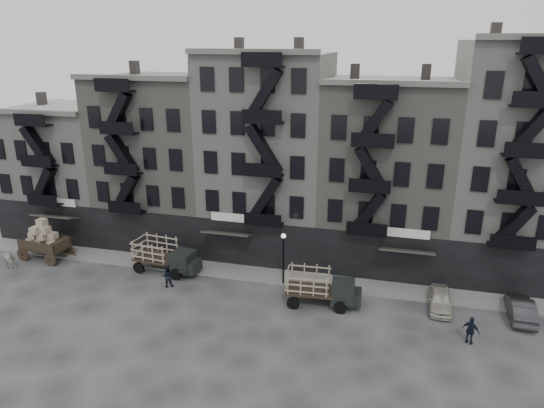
% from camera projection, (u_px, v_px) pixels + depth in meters
% --- Properties ---
extents(ground, '(140.00, 140.00, 0.00)m').
position_uv_depth(ground, '(236.00, 296.00, 35.84)').
color(ground, '#38383A').
rests_on(ground, ground).
extents(sidewalk, '(55.00, 2.50, 0.15)m').
position_uv_depth(sidewalk, '(250.00, 273.00, 39.26)').
color(sidewalk, slate).
rests_on(sidewalk, ground).
extents(building_west, '(10.00, 11.35, 13.20)m').
position_uv_depth(building_west, '(72.00, 168.00, 47.55)').
color(building_west, '#9C9790').
rests_on(building_west, ground).
extents(building_midwest, '(10.00, 11.35, 16.20)m').
position_uv_depth(building_midwest, '(164.00, 159.00, 44.75)').
color(building_midwest, slate).
rests_on(building_midwest, ground).
extents(building_center, '(10.00, 11.35, 18.20)m').
position_uv_depth(building_center, '(269.00, 155.00, 42.11)').
color(building_center, '#9C9790').
rests_on(building_center, ground).
extents(building_mideast, '(10.00, 11.35, 16.20)m').
position_uv_depth(building_mideast, '(386.00, 173.00, 40.12)').
color(building_mideast, slate).
rests_on(building_mideast, ground).
extents(building_east, '(10.00, 11.35, 19.20)m').
position_uv_depth(building_east, '(520.00, 163.00, 37.33)').
color(building_east, '#9C9790').
rests_on(building_east, ground).
extents(lamp_post, '(0.36, 0.36, 4.28)m').
position_uv_depth(lamp_post, '(283.00, 252.00, 36.64)').
color(lamp_post, black).
rests_on(lamp_post, ground).
extents(horse, '(2.16, 1.49, 1.66)m').
position_uv_depth(horse, '(7.00, 260.00, 39.78)').
color(horse, '#BAB5AA').
rests_on(horse, ground).
extents(wagon, '(4.36, 2.66, 3.51)m').
position_uv_depth(wagon, '(42.00, 237.00, 41.45)').
color(wagon, black).
rests_on(wagon, ground).
extents(stake_truck_west, '(5.67, 2.77, 2.75)m').
position_uv_depth(stake_truck_west, '(165.00, 254.00, 39.22)').
color(stake_truck_west, black).
rests_on(stake_truck_west, ground).
extents(stake_truck_east, '(5.38, 2.45, 2.64)m').
position_uv_depth(stake_truck_east, '(321.00, 285.00, 34.32)').
color(stake_truck_east, black).
rests_on(stake_truck_east, ground).
extents(car_east, '(1.69, 3.97, 1.34)m').
position_uv_depth(car_east, '(440.00, 300.00, 34.05)').
color(car_east, '#B1AC9F').
rests_on(car_east, ground).
extents(car_far, '(1.71, 4.42, 1.43)m').
position_uv_depth(car_far, '(521.00, 308.00, 32.90)').
color(car_far, '#28282B').
rests_on(car_far, ground).
extents(pedestrian_mid, '(1.07, 0.98, 1.78)m').
position_uv_depth(pedestrian_mid, '(167.00, 276.00, 37.00)').
color(pedestrian_mid, black).
rests_on(pedestrian_mid, ground).
extents(policeman, '(1.17, 0.93, 1.85)m').
position_uv_depth(policeman, '(471.00, 331.00, 30.01)').
color(policeman, black).
rests_on(policeman, ground).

